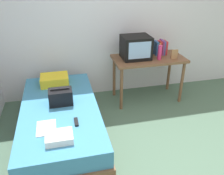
{
  "coord_description": "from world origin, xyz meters",
  "views": [
    {
      "loc": [
        -0.96,
        -1.85,
        2.07
      ],
      "look_at": [
        -0.28,
        1.01,
        0.56
      ],
      "focal_mm": 37.67,
      "sensor_mm": 36.0,
      "label": 1
    }
  ],
  "objects_px": {
    "water_bottle": "(160,52)",
    "remote_silver": "(51,103)",
    "bed": "(61,122)",
    "book_row": "(160,48)",
    "magazine": "(46,128)",
    "picture_frame": "(174,54)",
    "remote_dark": "(76,122)",
    "tv": "(136,47)",
    "pillow": "(55,80)",
    "handbag": "(61,97)",
    "desk": "(148,63)",
    "folded_towel": "(59,137)"
  },
  "relations": [
    {
      "from": "handbag",
      "to": "remote_dark",
      "type": "relative_size",
      "value": 1.92
    },
    {
      "from": "book_row",
      "to": "pillow",
      "type": "xyz_separation_m",
      "value": [
        -1.76,
        -0.16,
        -0.33
      ]
    },
    {
      "from": "water_bottle",
      "to": "remote_silver",
      "type": "relative_size",
      "value": 1.61
    },
    {
      "from": "pillow",
      "to": "remote_silver",
      "type": "xyz_separation_m",
      "value": [
        -0.06,
        -0.6,
        -0.06
      ]
    },
    {
      "from": "desk",
      "to": "remote_silver",
      "type": "distance_m",
      "value": 1.72
    },
    {
      "from": "bed",
      "to": "desk",
      "type": "relative_size",
      "value": 1.72
    },
    {
      "from": "picture_frame",
      "to": "handbag",
      "type": "height_order",
      "value": "picture_frame"
    },
    {
      "from": "magazine",
      "to": "folded_towel",
      "type": "xyz_separation_m",
      "value": [
        0.14,
        -0.24,
        0.03
      ]
    },
    {
      "from": "magazine",
      "to": "bed",
      "type": "bearing_deg",
      "value": 69.84
    },
    {
      "from": "picture_frame",
      "to": "pillow",
      "type": "relative_size",
      "value": 0.36
    },
    {
      "from": "book_row",
      "to": "remote_dark",
      "type": "relative_size",
      "value": 1.55
    },
    {
      "from": "tv",
      "to": "desk",
      "type": "bearing_deg",
      "value": -6.86
    },
    {
      "from": "book_row",
      "to": "remote_dark",
      "type": "bearing_deg",
      "value": -141.13
    },
    {
      "from": "desk",
      "to": "handbag",
      "type": "xyz_separation_m",
      "value": [
        -1.45,
        -0.66,
        -0.08
      ]
    },
    {
      "from": "tv",
      "to": "picture_frame",
      "type": "bearing_deg",
      "value": -15.63
    },
    {
      "from": "water_bottle",
      "to": "book_row",
      "type": "bearing_deg",
      "value": 64.25
    },
    {
      "from": "book_row",
      "to": "magazine",
      "type": "height_order",
      "value": "book_row"
    },
    {
      "from": "remote_silver",
      "to": "water_bottle",
      "type": "bearing_deg",
      "value": 17.06
    },
    {
      "from": "water_bottle",
      "to": "handbag",
      "type": "bearing_deg",
      "value": -161.13
    },
    {
      "from": "tv",
      "to": "handbag",
      "type": "bearing_deg",
      "value": -150.75
    },
    {
      "from": "remote_dark",
      "to": "remote_silver",
      "type": "bearing_deg",
      "value": 120.0
    },
    {
      "from": "book_row",
      "to": "folded_towel",
      "type": "distance_m",
      "value": 2.34
    },
    {
      "from": "desk",
      "to": "remote_dark",
      "type": "bearing_deg",
      "value": -139.01
    },
    {
      "from": "bed",
      "to": "handbag",
      "type": "distance_m",
      "value": 0.35
    },
    {
      "from": "bed",
      "to": "folded_towel",
      "type": "xyz_separation_m",
      "value": [
        -0.02,
        -0.67,
        0.28
      ]
    },
    {
      "from": "book_row",
      "to": "handbag",
      "type": "xyz_separation_m",
      "value": [
        -1.69,
        -0.78,
        -0.3
      ]
    },
    {
      "from": "tv",
      "to": "magazine",
      "type": "height_order",
      "value": "tv"
    },
    {
      "from": "remote_dark",
      "to": "magazine",
      "type": "bearing_deg",
      "value": -175.4
    },
    {
      "from": "handbag",
      "to": "bed",
      "type": "bearing_deg",
      "value": -112.72
    },
    {
      "from": "book_row",
      "to": "picture_frame",
      "type": "xyz_separation_m",
      "value": [
        0.13,
        -0.25,
        -0.04
      ]
    },
    {
      "from": "magazine",
      "to": "book_row",
      "type": "bearing_deg",
      "value": 34.1
    },
    {
      "from": "magazine",
      "to": "picture_frame",
      "type": "bearing_deg",
      "value": 26.89
    },
    {
      "from": "water_bottle",
      "to": "handbag",
      "type": "relative_size",
      "value": 0.77
    },
    {
      "from": "tv",
      "to": "remote_dark",
      "type": "distance_m",
      "value": 1.65
    },
    {
      "from": "desk",
      "to": "book_row",
      "type": "xyz_separation_m",
      "value": [
        0.24,
        0.11,
        0.21
      ]
    },
    {
      "from": "bed",
      "to": "pillow",
      "type": "bearing_deg",
      "value": 93.4
    },
    {
      "from": "handbag",
      "to": "remote_silver",
      "type": "distance_m",
      "value": 0.16
    },
    {
      "from": "bed",
      "to": "remote_dark",
      "type": "bearing_deg",
      "value": -66.08
    },
    {
      "from": "desk",
      "to": "pillow",
      "type": "relative_size",
      "value": 2.82
    },
    {
      "from": "magazine",
      "to": "remote_silver",
      "type": "distance_m",
      "value": 0.52
    },
    {
      "from": "desk",
      "to": "remote_silver",
      "type": "height_order",
      "value": "desk"
    },
    {
      "from": "water_bottle",
      "to": "picture_frame",
      "type": "bearing_deg",
      "value": -4.05
    },
    {
      "from": "water_bottle",
      "to": "magazine",
      "type": "xyz_separation_m",
      "value": [
        -1.77,
        -1.04,
        -0.39
      ]
    },
    {
      "from": "bed",
      "to": "picture_frame",
      "type": "xyz_separation_m",
      "value": [
        1.86,
        0.59,
        0.6
      ]
    },
    {
      "from": "bed",
      "to": "remote_silver",
      "type": "bearing_deg",
      "value": 140.26
    },
    {
      "from": "tv",
      "to": "pillow",
      "type": "height_order",
      "value": "tv"
    },
    {
      "from": "water_bottle",
      "to": "pillow",
      "type": "relative_size",
      "value": 0.56
    },
    {
      "from": "bed",
      "to": "book_row",
      "type": "distance_m",
      "value": 2.02
    },
    {
      "from": "tv",
      "to": "picture_frame",
      "type": "relative_size",
      "value": 2.95
    },
    {
      "from": "picture_frame",
      "to": "remote_dark",
      "type": "height_order",
      "value": "picture_frame"
    }
  ]
}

